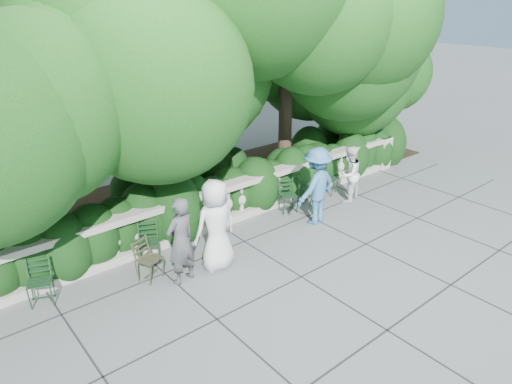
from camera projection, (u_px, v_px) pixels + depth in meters
ground at (285, 248)px, 9.89m from camera, size 90.00×90.00×0.00m
balustrade at (235, 201)px, 10.97m from camera, size 12.00×0.44×1.00m
shrub_hedge at (208, 203)px, 12.02m from camera, size 15.00×2.60×1.70m
tree_canopy at (220, 44)px, 10.98m from camera, size 15.04×6.52×6.78m
chair_a at (43, 308)px, 8.02m from camera, size 0.58×0.60×0.84m
chair_c at (151, 265)px, 9.28m from camera, size 0.60×0.62×0.84m
chair_d at (333, 194)px, 12.56m from camera, size 0.59×0.61×0.84m
chair_e at (290, 214)px, 11.46m from camera, size 0.59×0.61×0.84m
chair_f at (312, 204)px, 11.97m from camera, size 0.59×0.61×0.84m
chair_weathered at (157, 281)px, 8.77m from camera, size 0.58×0.60×0.84m
person_businessman at (216, 225)px, 8.87m from camera, size 0.92×0.60×1.88m
person_woman_grey at (181, 241)px, 8.44m from camera, size 0.71×0.54×1.74m
person_casual_man at (349, 174)px, 11.91m from camera, size 0.83×0.71×1.50m
person_older_blue at (316, 186)px, 10.68m from camera, size 1.29×0.85×1.87m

